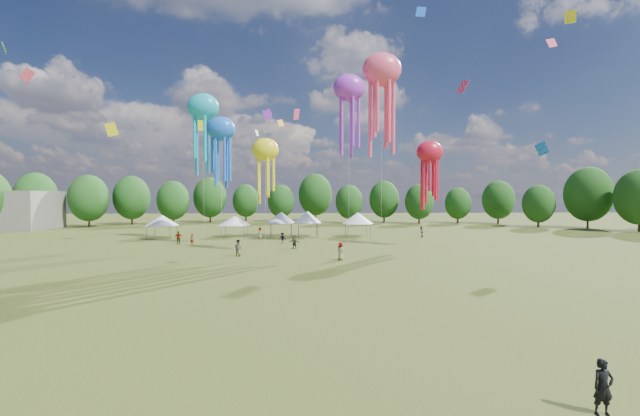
{
  "coord_description": "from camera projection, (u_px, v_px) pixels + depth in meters",
  "views": [
    {
      "loc": [
        -0.12,
        -14.6,
        6.85
      ],
      "look_at": [
        1.53,
        15.0,
        6.0
      ],
      "focal_mm": 22.46,
      "sensor_mm": 36.0,
      "label": 1
    }
  ],
  "objects": [
    {
      "name": "treeline",
      "position": [
        278.0,
        198.0,
        76.77
      ],
      "size": [
        201.57,
        95.24,
        13.43
      ],
      "color": "#38281C",
      "rests_on": "ground"
    },
    {
      "name": "observer_main",
      "position": [
        603.0,
        387.0,
        12.51
      ],
      "size": [
        0.66,
        0.44,
        1.76
      ],
      "primitive_type": "imported",
      "rotation": [
        0.0,
        0.0,
        -0.03
      ],
      "color": "black",
      "rests_on": "ground"
    },
    {
      "name": "spectator_near",
      "position": [
        238.0,
        248.0,
        45.89
      ],
      "size": [
        1.17,
        1.12,
        1.91
      ],
      "primitive_type": "imported",
      "rotation": [
        0.0,
        0.0,
        2.55
      ],
      "color": "gray",
      "rests_on": "ground"
    },
    {
      "name": "festival_tents",
      "position": [
        271.0,
        219.0,
        67.82
      ],
      "size": [
        37.7,
        7.47,
        4.35
      ],
      "color": "#47474C",
      "rests_on": "ground"
    },
    {
      "name": "ground",
      "position": [
        301.0,
        382.0,
        14.78
      ],
      "size": [
        300.0,
        300.0,
        0.0
      ],
      "primitive_type": "plane",
      "color": "#384416",
      "rests_on": "ground"
    },
    {
      "name": "small_kites",
      "position": [
        292.0,
        29.0,
        55.62
      ],
      "size": [
        70.62,
        62.76,
        47.0
      ],
      "color": "blue",
      "rests_on": "ground"
    },
    {
      "name": "show_kites",
      "position": [
        315.0,
        116.0,
        57.99
      ],
      "size": [
        36.71,
        16.48,
        28.0
      ],
      "color": "blue",
      "rests_on": "ground"
    },
    {
      "name": "spectators_far",
      "position": [
        297.0,
        238.0,
        56.87
      ],
      "size": [
        38.96,
        24.41,
        1.9
      ],
      "color": "gray",
      "rests_on": "ground"
    }
  ]
}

